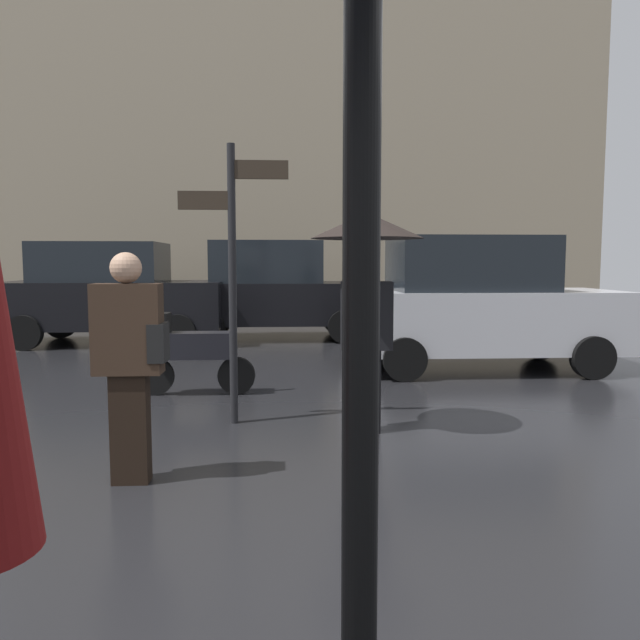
# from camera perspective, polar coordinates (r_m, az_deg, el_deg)

# --- Properties ---
(pedestrian_with_umbrella) EXTENTS (1.06, 1.06, 2.08)m
(pedestrian_with_umbrella) POSITION_cam_1_polar(r_m,az_deg,el_deg) (5.82, 4.35, 5.71)
(pedestrian_with_umbrella) COLOR black
(pedestrian_with_umbrella) RESTS_ON ground
(pedestrian_with_bag) EXTENTS (0.52, 0.24, 1.69)m
(pedestrian_with_bag) POSITION_cam_1_polar(r_m,az_deg,el_deg) (4.70, -17.10, -2.99)
(pedestrian_with_bag) COLOR black
(pedestrian_with_bag) RESTS_ON ground
(parked_scooter) EXTENTS (1.45, 0.32, 1.23)m
(parked_scooter) POSITION_cam_1_polar(r_m,az_deg,el_deg) (7.73, -11.77, -2.70)
(parked_scooter) COLOR black
(parked_scooter) RESTS_ON ground
(parked_car_left) EXTENTS (4.07, 1.97, 2.00)m
(parked_car_left) POSITION_cam_1_polar(r_m,az_deg,el_deg) (9.62, 14.22, 1.45)
(parked_car_left) COLOR silver
(parked_car_left) RESTS_ON ground
(parked_car_right) EXTENTS (4.32, 2.07, 2.01)m
(parked_car_right) POSITION_cam_1_polar(r_m,az_deg,el_deg) (13.03, -18.72, 2.40)
(parked_car_right) COLOR black
(parked_car_right) RESTS_ON ground
(parked_car_distant) EXTENTS (4.17, 1.93, 2.07)m
(parked_car_distant) POSITION_cam_1_polar(r_m,az_deg,el_deg) (13.16, -4.28, 2.77)
(parked_car_distant) COLOR black
(parked_car_distant) RESTS_ON ground
(street_signpost) EXTENTS (1.08, 0.08, 2.78)m
(street_signpost) POSITION_cam_1_polar(r_m,az_deg,el_deg) (6.20, -8.05, 5.93)
(street_signpost) COLOR black
(street_signpost) RESTS_ON ground
(building_block) EXTENTS (16.72, 2.70, 14.83)m
(building_block) POSITION_cam_1_polar(r_m,az_deg,el_deg) (18.64, -2.64, 23.44)
(building_block) COLOR gray
(building_block) RESTS_ON ground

